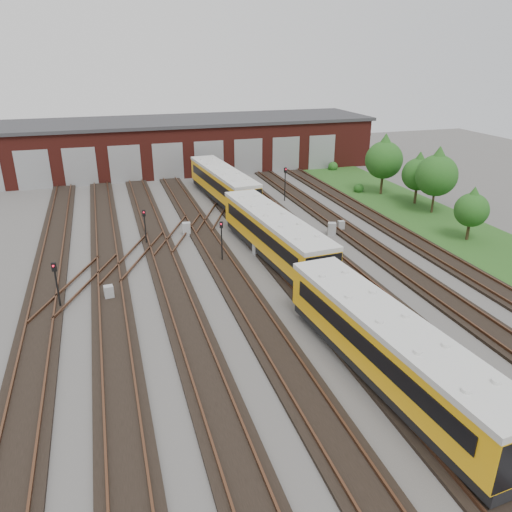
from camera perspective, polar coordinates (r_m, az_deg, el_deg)
name	(u,v)px	position (r m, az deg, el deg)	size (l,w,h in m)	color
ground	(280,303)	(31.15, 2.75, -5.34)	(120.00, 120.00, 0.00)	#4C4A47
track_network	(274,297)	(31.54, 2.11, -4.73)	(30.40, 70.00, 0.33)	black
maintenance_shed	(177,144)	(67.47, -9.07, 12.52)	(51.00, 12.50, 6.35)	#551B15
grass_verge	(440,224)	(48.09, 20.32, 3.48)	(8.00, 55.00, 0.05)	#1B4517
metro_train	(274,234)	(36.96, 2.10, 2.48)	(3.87, 47.00, 3.06)	black
signal_mast_0	(56,279)	(31.87, -21.89, -2.49)	(0.29, 0.27, 3.00)	black
signal_mast_1	(145,223)	(40.58, -12.60, 3.75)	(0.27, 0.25, 2.90)	black
signal_mast_2	(222,237)	(36.34, -3.95, 2.24)	(0.27, 0.26, 3.12)	black
signal_mast_3	(285,180)	(51.82, 3.35, 8.68)	(0.29, 0.27, 3.49)	black
relay_cabinet_0	(109,293)	(32.60, -16.45, -4.05)	(0.56, 0.47, 0.94)	#96999B
relay_cabinet_1	(187,229)	(42.59, -7.95, 3.09)	(0.66, 0.55, 1.10)	#96999B
relay_cabinet_2	(257,249)	(38.11, 0.10, 0.83)	(0.56, 0.47, 0.94)	#96999B
relay_cabinet_3	(332,229)	(42.65, 8.66, 3.07)	(0.66, 0.55, 1.09)	#96999B
relay_cabinet_4	(341,226)	(43.89, 9.69, 3.42)	(0.53, 0.44, 0.88)	#96999B
tree_0	(384,156)	(55.54, 14.46, 11.06)	(3.95, 3.95, 6.55)	#342917
tree_1	(419,170)	(52.96, 18.09, 9.28)	(3.23, 3.23, 5.35)	#342917
tree_2	(437,171)	(50.16, 20.01, 9.17)	(3.88, 3.88, 6.43)	#342917
tree_3	(472,206)	(43.93, 23.48, 5.26)	(2.74, 2.74, 4.54)	#342917
bush_1	(359,187)	(56.69, 11.66, 7.72)	(1.10, 1.10, 1.10)	#184C15
bush_2	(333,165)	(67.01, 8.79, 10.22)	(1.26, 1.26, 1.26)	#184C15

